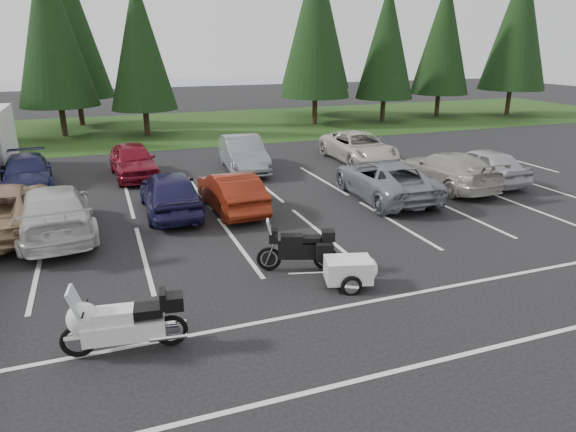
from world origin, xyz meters
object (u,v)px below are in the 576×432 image
(cargo_trailer, at_px, (348,273))
(adventure_motorcycle, at_px, (297,245))
(car_near_2, at_px, (2,209))
(touring_motorcycle, at_px, (123,318))
(car_near_5, at_px, (231,191))
(car_near_8, at_px, (482,165))
(car_far_3, at_px, (243,154))
(car_near_4, at_px, (170,192))
(car_near_6, at_px, (385,179))
(car_near_3, at_px, (54,211))
(car_near_7, at_px, (446,170))
(car_far_4, at_px, (359,147))
(car_far_2, at_px, (133,161))
(car_far_1, at_px, (27,173))

(cargo_trailer, relative_size, adventure_motorcycle, 0.68)
(car_near_2, bearing_deg, touring_motorcycle, 108.75)
(car_near_5, distance_m, touring_motorcycle, 8.88)
(car_near_5, xyz_separation_m, car_near_8, (10.97, 0.12, 0.05))
(car_far_3, bearing_deg, car_near_2, -144.20)
(car_near_4, distance_m, car_near_8, 13.04)
(car_near_8, xyz_separation_m, adventure_motorcycle, (-10.64, -5.66, -0.03))
(car_near_6, bearing_deg, cargo_trailer, 56.49)
(car_near_2, distance_m, car_near_3, 1.70)
(car_near_7, height_order, adventure_motorcycle, car_near_7)
(car_far_3, height_order, car_far_4, car_far_3)
(car_near_4, distance_m, car_near_7, 11.11)
(car_near_5, relative_size, touring_motorcycle, 1.61)
(car_far_2, xyz_separation_m, car_far_4, (10.82, -0.62, -0.02))
(car_near_6, relative_size, car_far_1, 1.16)
(car_near_8, relative_size, car_far_1, 0.95)
(car_far_4, relative_size, touring_motorcycle, 2.00)
(car_far_3, xyz_separation_m, touring_motorcycle, (-6.16, -13.59, -0.06))
(car_near_2, distance_m, car_near_8, 18.20)
(car_far_1, bearing_deg, car_near_4, -51.78)
(car_near_6, distance_m, cargo_trailer, 7.92)
(car_far_1, bearing_deg, adventure_motorcycle, -61.86)
(car_far_2, bearing_deg, car_near_3, -116.69)
(car_near_3, relative_size, car_near_7, 1.06)
(car_near_2, bearing_deg, adventure_motorcycle, 140.39)
(car_near_7, bearing_deg, car_near_2, -2.96)
(car_near_2, xyz_separation_m, car_near_6, (13.10, -0.75, -0.05))
(car_near_7, xyz_separation_m, car_near_8, (1.93, 0.15, 0.01))
(car_near_2, xyz_separation_m, car_near_4, (5.17, 0.21, -0.02))
(car_far_2, height_order, adventure_motorcycle, car_far_2)
(car_near_6, xyz_separation_m, car_far_1, (-12.93, 6.24, -0.07))
(car_near_3, height_order, car_near_8, car_near_3)
(car_far_2, bearing_deg, car_near_7, -31.16)
(car_far_1, xyz_separation_m, car_far_2, (4.20, 0.45, 0.09))
(car_near_7, relative_size, adventure_motorcycle, 2.15)
(car_near_5, distance_m, car_far_1, 9.08)
(car_near_2, xyz_separation_m, car_near_3, (1.52, -0.76, -0.01))
(car_far_3, bearing_deg, car_far_1, -174.81)
(car_near_5, distance_m, car_near_6, 5.90)
(car_near_3, xyz_separation_m, car_near_8, (16.68, 0.66, -0.03))
(car_near_4, distance_m, touring_motorcycle, 8.55)
(cargo_trailer, bearing_deg, car_near_3, 152.33)
(car_near_5, height_order, cargo_trailer, car_near_5)
(car_near_4, height_order, car_far_3, car_far_3)
(car_far_2, relative_size, car_far_3, 0.92)
(car_far_3, bearing_deg, car_near_5, -104.53)
(touring_motorcycle, bearing_deg, car_far_3, 72.91)
(car_near_8, bearing_deg, touring_motorcycle, 26.99)
(car_near_7, bearing_deg, car_far_3, -41.50)
(car_near_5, distance_m, adventure_motorcycle, 5.55)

